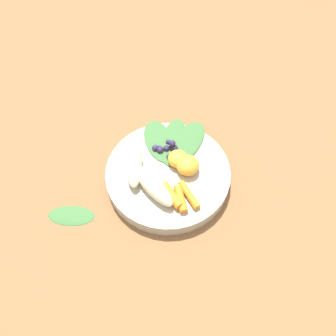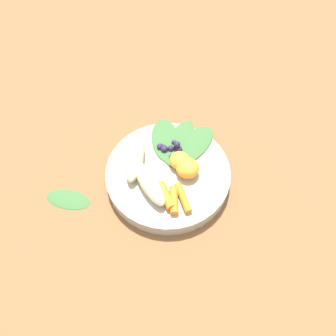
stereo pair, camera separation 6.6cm
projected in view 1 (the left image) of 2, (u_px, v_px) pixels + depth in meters
name	position (u px, v px, depth m)	size (l,w,h in m)	color
ground_plane	(168.00, 179.00, 0.70)	(2.40, 2.40, 0.00)	brown
bowl	(168.00, 175.00, 0.68)	(0.25, 0.25, 0.03)	#B2AD9E
banana_peeled_left	(153.00, 186.00, 0.63)	(0.11, 0.03, 0.03)	beige
banana_peeled_right	(134.00, 164.00, 0.66)	(0.11, 0.03, 0.03)	beige
orange_segment_near	(178.00, 159.00, 0.67)	(0.04, 0.04, 0.03)	#F4A833
orange_segment_far	(188.00, 165.00, 0.66)	(0.05, 0.05, 0.03)	#F4A833
carrot_front	(172.00, 195.00, 0.63)	(0.02, 0.02, 0.06)	orange
carrot_mid_left	(179.00, 199.00, 0.63)	(0.02, 0.02, 0.06)	orange
carrot_mid_right	(189.00, 195.00, 0.63)	(0.01, 0.01, 0.06)	orange
blueberry_pile	(166.00, 148.00, 0.69)	(0.05, 0.05, 0.03)	#2D234C
kale_leaf_left	(185.00, 144.00, 0.71)	(0.13, 0.06, 0.01)	#3D7038
kale_leaf_right	(173.00, 141.00, 0.71)	(0.12, 0.05, 0.01)	#3D7038
kale_leaf_rear	(159.00, 141.00, 0.71)	(0.11, 0.06, 0.01)	#3D7038
kale_leaf_stray	(71.00, 215.00, 0.65)	(0.09, 0.04, 0.01)	#3D7038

